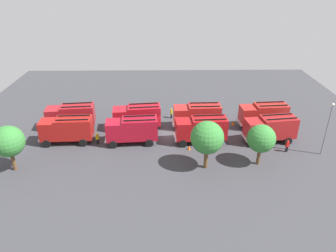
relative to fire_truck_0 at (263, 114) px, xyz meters
name	(u,v)px	position (x,y,z in m)	size (l,w,h in m)	color
ground_plane	(168,134)	(14.51, 2.28, -2.15)	(65.43, 65.43, 0.00)	#38383D
fire_truck_0	(263,114)	(0.00, 0.00, 0.00)	(7.36, 3.18, 3.88)	#A5201B
fire_truck_1	(197,115)	(10.06, 0.07, 0.00)	(7.25, 2.88, 3.88)	#AE211F
fire_truck_2	(137,116)	(19.10, 0.31, 0.00)	(7.40, 3.31, 3.88)	#AF131F
fire_truck_3	(71,115)	(29.07, -0.05, 0.00)	(7.40, 3.30, 3.88)	maroon
fire_truck_4	(271,128)	(0.34, 4.61, 0.00)	(7.45, 3.49, 3.88)	maroon
fire_truck_5	(201,128)	(9.94, 4.62, 0.00)	(7.32, 3.07, 3.88)	#A01115
fire_truck_6	(132,129)	(19.46, 4.68, 0.00)	(7.36, 3.19, 3.88)	#A20F20
fire_truck_7	(67,129)	(28.50, 4.39, 0.00)	(7.30, 3.01, 3.88)	#A01613
firefighter_0	(171,113)	(13.87, -3.45, -1.24)	(0.38, 0.48, 1.64)	black
firefighter_1	(62,115)	(31.50, -3.05, -1.23)	(0.43, 0.48, 1.65)	black
firefighter_2	(144,115)	(18.33, -2.45, -1.21)	(0.39, 0.48, 1.69)	black
firefighter_3	(287,146)	(-1.20, 7.41, -1.20)	(0.46, 0.33, 1.70)	black
firefighter_4	(97,138)	(24.31, 4.96, -1.21)	(0.47, 0.47, 1.68)	black
tree_0	(261,139)	(3.41, 10.25, 1.44)	(3.44, 3.44, 5.34)	brown
tree_1	(207,138)	(10.05, 10.91, 1.98)	(3.97, 3.97, 6.15)	brown
tree_2	(8,142)	(33.26, 10.99, 1.73)	(3.73, 3.73, 5.78)	brown
traffic_cone_0	(240,120)	(3.01, -1.97, -1.86)	(0.41, 0.41, 0.58)	#F2600C
traffic_cone_1	(233,123)	(4.25, -0.76, -1.80)	(0.50, 0.50, 0.71)	#F2600C
traffic_cone_2	(189,148)	(11.73, 6.65, -1.85)	(0.43, 0.43, 0.61)	#F2600C
lamppost	(328,126)	(-5.54, 8.08, 2.06)	(0.36, 0.36, 7.27)	slate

